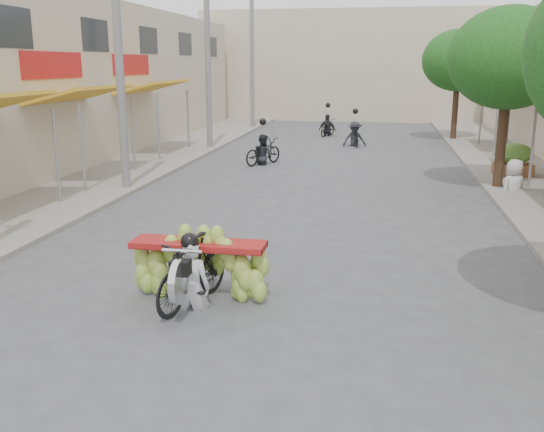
# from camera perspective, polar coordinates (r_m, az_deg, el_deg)

# --- Properties ---
(sidewalk_left) EXTENTS (4.00, 60.00, 0.12)m
(sidewalk_left) POSITION_cam_1_polar(r_m,az_deg,el_deg) (21.76, -14.26, 4.23)
(sidewalk_left) COLOR gray
(sidewalk_left) RESTS_ON ground
(far_building) EXTENTS (20.00, 6.00, 7.00)m
(far_building) POSITION_cam_1_polar(r_m,az_deg,el_deg) (42.57, 7.78, 13.83)
(far_building) COLOR #C0B097
(far_building) RESTS_ON ground
(utility_pole_mid) EXTENTS (0.60, 0.24, 8.00)m
(utility_pole_mid) POSITION_cam_1_polar(r_m,az_deg,el_deg) (18.08, -14.25, 14.94)
(utility_pole_mid) COLOR slate
(utility_pole_mid) RESTS_ON ground
(utility_pole_far) EXTENTS (0.60, 0.24, 8.00)m
(utility_pole_far) POSITION_cam_1_polar(r_m,az_deg,el_deg) (26.56, -6.07, 14.90)
(utility_pole_far) COLOR slate
(utility_pole_far) RESTS_ON ground
(utility_pole_back) EXTENTS (0.60, 0.24, 8.00)m
(utility_pole_back) POSITION_cam_1_polar(r_m,az_deg,el_deg) (35.29, -1.89, 14.76)
(utility_pole_back) COLOR slate
(utility_pole_back) RESTS_ON ground
(street_tree_mid) EXTENTS (3.40, 3.40, 5.25)m
(street_tree_mid) POSITION_cam_1_polar(r_m,az_deg,el_deg) (18.85, 21.40, 13.63)
(street_tree_mid) COLOR #3A2719
(street_tree_mid) RESTS_ON ground
(street_tree_far) EXTENTS (3.40, 3.40, 5.25)m
(street_tree_far) POSITION_cam_1_polar(r_m,az_deg,el_deg) (30.72, 17.15, 13.80)
(street_tree_far) COLOR #3A2719
(street_tree_far) RESTS_ON ground
(produce_crate_far) EXTENTS (1.20, 0.88, 1.16)m
(produce_crate_far) POSITION_cam_1_polar(r_m,az_deg,el_deg) (21.17, 21.79, 5.18)
(produce_crate_far) COLOR brown
(produce_crate_far) RESTS_ON ground
(banana_motorbike) EXTENTS (2.20, 1.97, 1.97)m
(banana_motorbike) POSITION_cam_1_polar(r_m,az_deg,el_deg) (9.46, -7.30, -4.25)
(banana_motorbike) COLOR black
(banana_motorbike) RESTS_ON ground
(pedestrian) EXTENTS (1.00, 0.93, 1.75)m
(pedestrian) POSITION_cam_1_polar(r_m,az_deg,el_deg) (18.70, 21.98, 4.98)
(pedestrian) COLOR silver
(pedestrian) RESTS_ON ground
(bg_motorbike_a) EXTENTS (1.44, 1.83, 1.95)m
(bg_motorbike_a) POSITION_cam_1_polar(r_m,az_deg,el_deg) (22.52, -0.87, 6.71)
(bg_motorbike_a) COLOR black
(bg_motorbike_a) RESTS_ON ground
(bg_motorbike_b) EXTENTS (1.15, 1.88, 1.95)m
(bg_motorbike_b) POSITION_cam_1_polar(r_m,az_deg,el_deg) (27.81, 7.81, 8.21)
(bg_motorbike_b) COLOR black
(bg_motorbike_b) RESTS_ON ground
(bg_motorbike_c) EXTENTS (1.09, 1.67, 1.95)m
(bg_motorbike_c) POSITION_cam_1_polar(r_m,az_deg,el_deg) (31.67, 5.26, 8.94)
(bg_motorbike_c) COLOR black
(bg_motorbike_c) RESTS_ON ground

